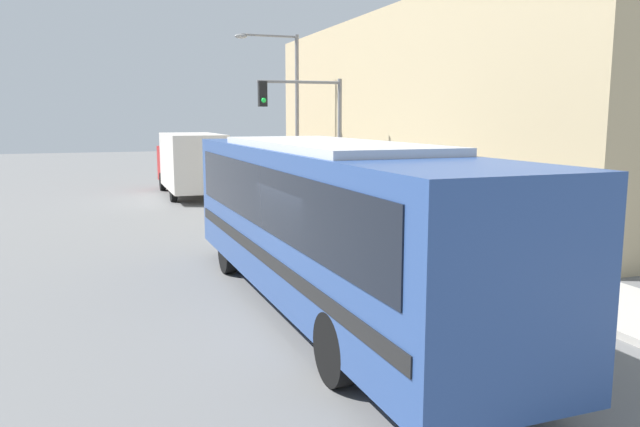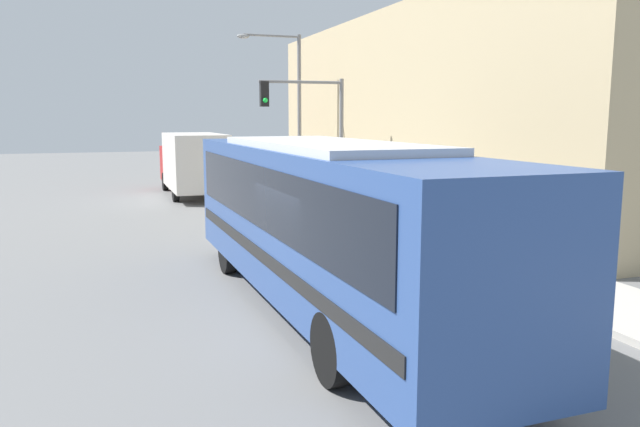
{
  "view_description": "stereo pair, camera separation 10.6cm",
  "coord_description": "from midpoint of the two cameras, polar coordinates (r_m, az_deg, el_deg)",
  "views": [
    {
      "loc": [
        -3.59,
        -9.77,
        3.68
      ],
      "look_at": [
        1.42,
        4.04,
        1.4
      ],
      "focal_mm": 35.0,
      "sensor_mm": 36.0,
      "label": 1
    },
    {
      "loc": [
        -3.49,
        -9.81,
        3.68
      ],
      "look_at": [
        1.42,
        4.04,
        1.4
      ],
      "focal_mm": 35.0,
      "sensor_mm": 36.0,
      "label": 2
    }
  ],
  "objects": [
    {
      "name": "traffic_light_pole",
      "position": [
        23.49,
        -0.56,
        8.54
      ],
      "size": [
        3.28,
        0.35,
        4.96
      ],
      "color": "slate",
      "rests_on": "sidewalk"
    },
    {
      "name": "delivery_truck",
      "position": [
        29.86,
        -11.5,
        4.65
      ],
      "size": [
        2.36,
        7.67,
        2.93
      ],
      "color": "silver",
      "rests_on": "ground_plane"
    },
    {
      "name": "street_lamp",
      "position": [
        29.06,
        -2.57,
        10.38
      ],
      "size": [
        2.96,
        0.28,
        7.24
      ],
      "color": "slate",
      "rests_on": "sidewalk"
    },
    {
      "name": "city_bus",
      "position": [
        11.67,
        0.55,
        -0.05
      ],
      "size": [
        2.64,
        11.57,
        3.24
      ],
      "rotation": [
        0.0,
        0.0,
        0.02
      ],
      "color": "#2D4C8C",
      "rests_on": "ground_plane"
    },
    {
      "name": "fire_hydrant",
      "position": [
        16.8,
        11.85,
        -2.21
      ],
      "size": [
        0.23,
        0.31,
        0.77
      ],
      "color": "gold",
      "rests_on": "sidewalk"
    },
    {
      "name": "parking_meter",
      "position": [
        21.97,
        3.81,
        1.7
      ],
      "size": [
        0.14,
        0.14,
        1.21
      ],
      "color": "slate",
      "rests_on": "sidewalk"
    },
    {
      "name": "ground_plane",
      "position": [
        11.04,
        0.36,
        -10.63
      ],
      "size": [
        120.0,
        120.0,
        0.0
      ],
      "primitive_type": "plane",
      "color": "slate"
    },
    {
      "name": "building_facade",
      "position": [
        26.61,
        11.21,
        9.11
      ],
      "size": [
        6.0,
        24.24,
        7.79
      ],
      "color": "tan",
      "rests_on": "ground_plane"
    },
    {
      "name": "sidewalk",
      "position": [
        31.42,
        -2.18,
        2.21
      ],
      "size": [
        2.5,
        70.0,
        0.14
      ],
      "color": "#B7B2A8",
      "rests_on": "ground_plane"
    }
  ]
}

